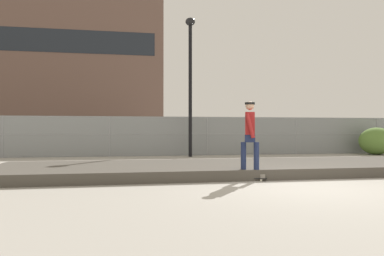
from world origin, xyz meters
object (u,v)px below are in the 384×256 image
(skateboard, at_px, (250,178))
(skater, at_px, (250,134))
(shrub_left, at_px, (377,141))
(parked_car_near, at_px, (115,137))
(street_lamp, at_px, (190,69))
(parked_car_mid, at_px, (219,136))

(skateboard, height_order, skater, skater)
(skateboard, height_order, shrub_left, shrub_left)
(skater, bearing_deg, parked_car_near, 106.93)
(street_lamp, distance_m, parked_car_mid, 6.15)
(skater, height_order, parked_car_mid, skater)
(skateboard, xyz_separation_m, skater, (-0.00, 0.00, 1.07))
(skater, relative_size, street_lamp, 0.29)
(shrub_left, bearing_deg, parked_car_mid, 144.27)
(skateboard, relative_size, shrub_left, 0.48)
(skater, bearing_deg, parked_car_mid, 79.08)
(skateboard, xyz_separation_m, street_lamp, (-0.15, 7.66, 3.91))
(skater, xyz_separation_m, street_lamp, (-0.15, 7.66, 2.85))
(parked_car_near, height_order, parked_car_mid, same)
(skateboard, distance_m, parked_car_mid, 12.56)
(shrub_left, bearing_deg, skateboard, -140.83)
(shrub_left, bearing_deg, street_lamp, 178.65)
(parked_car_mid, height_order, shrub_left, parked_car_mid)
(street_lamp, relative_size, parked_car_mid, 1.39)
(street_lamp, bearing_deg, skateboard, -88.85)
(street_lamp, bearing_deg, skater, -88.85)
(skateboard, relative_size, skater, 0.45)
(parked_car_mid, bearing_deg, shrub_left, -35.73)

